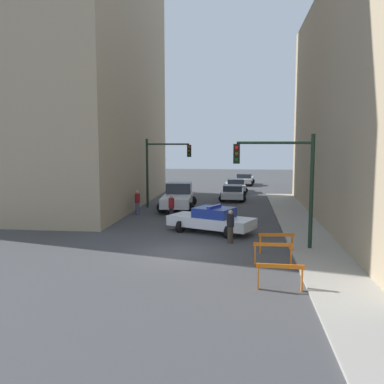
% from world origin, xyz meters
% --- Properties ---
extents(ground_plane, '(120.00, 120.00, 0.00)m').
position_xyz_m(ground_plane, '(0.00, 0.00, 0.00)').
color(ground_plane, '#424244').
extents(sidewalk_right, '(2.40, 44.00, 0.12)m').
position_xyz_m(sidewalk_right, '(6.20, 0.00, 0.06)').
color(sidewalk_right, '#9E998E').
rests_on(sidewalk_right, ground_plane).
extents(building_corner_left, '(14.00, 20.00, 24.08)m').
position_xyz_m(building_corner_left, '(-12.00, 14.00, 12.04)').
color(building_corner_left, tan).
rests_on(building_corner_left, ground_plane).
extents(traffic_light_near, '(3.64, 0.35, 5.20)m').
position_xyz_m(traffic_light_near, '(4.73, 1.22, 3.53)').
color(traffic_light_near, black).
rests_on(traffic_light_near, sidewalk_right).
extents(traffic_light_far, '(3.44, 0.35, 5.20)m').
position_xyz_m(traffic_light_far, '(-3.30, 13.11, 3.40)').
color(traffic_light_far, black).
rests_on(traffic_light_far, ground_plane).
extents(police_car, '(5.05, 3.59, 1.52)m').
position_xyz_m(police_car, '(1.14, 4.57, 0.72)').
color(police_car, white).
rests_on(police_car, ground_plane).
extents(white_truck, '(2.83, 5.50, 1.90)m').
position_xyz_m(white_truck, '(-1.97, 12.62, 0.91)').
color(white_truck, silver).
rests_on(white_truck, ground_plane).
extents(parked_car_near, '(2.28, 4.31, 1.31)m').
position_xyz_m(parked_car_near, '(1.94, 17.96, 0.67)').
color(parked_car_near, silver).
rests_on(parked_car_near, ground_plane).
extents(parked_car_mid, '(2.47, 4.42, 1.31)m').
position_xyz_m(parked_car_mid, '(2.05, 24.15, 0.67)').
color(parked_car_mid, silver).
rests_on(parked_car_mid, ground_plane).
extents(parked_car_far, '(2.49, 4.43, 1.31)m').
position_xyz_m(parked_car_far, '(2.95, 31.36, 0.67)').
color(parked_car_far, silver).
rests_on(parked_car_far, ground_plane).
extents(pedestrian_crossing, '(0.51, 0.51, 1.66)m').
position_xyz_m(pedestrian_crossing, '(-1.66, 7.80, 0.86)').
color(pedestrian_crossing, black).
rests_on(pedestrian_crossing, ground_plane).
extents(pedestrian_corner, '(0.49, 0.49, 1.66)m').
position_xyz_m(pedestrian_corner, '(-4.37, 9.86, 0.86)').
color(pedestrian_corner, '#474C66').
rests_on(pedestrian_corner, ground_plane).
extents(pedestrian_sidewalk, '(0.48, 0.48, 1.66)m').
position_xyz_m(pedestrian_sidewalk, '(2.22, 2.20, 0.86)').
color(pedestrian_sidewalk, '#382D23').
rests_on(pedestrian_sidewalk, ground_plane).
extents(barrier_front, '(1.60, 0.20, 0.90)m').
position_xyz_m(barrier_front, '(4.09, -4.36, 0.62)').
color(barrier_front, orange).
rests_on(barrier_front, ground_plane).
extents(barrier_mid, '(1.60, 0.21, 0.90)m').
position_xyz_m(barrier_mid, '(4.06, -1.30, 0.62)').
color(barrier_mid, orange).
rests_on(barrier_mid, ground_plane).
extents(barrier_back, '(1.60, 0.33, 0.90)m').
position_xyz_m(barrier_back, '(4.33, 0.56, 0.62)').
color(barrier_back, orange).
rests_on(barrier_back, ground_plane).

